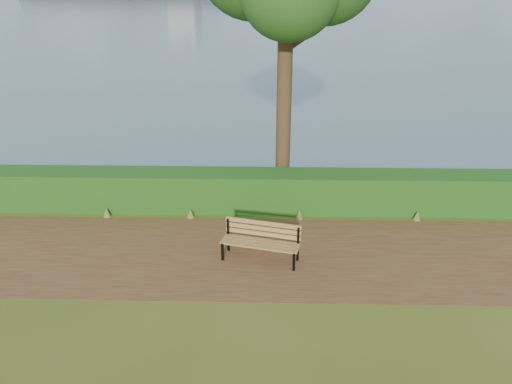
{
  "coord_description": "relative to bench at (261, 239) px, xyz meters",
  "views": [
    {
      "loc": [
        0.8,
        -9.0,
        5.66
      ],
      "look_at": [
        0.55,
        1.2,
        1.1
      ],
      "focal_mm": 35.0,
      "sensor_mm": 36.0,
      "label": 1
    }
  ],
  "objects": [
    {
      "name": "bench",
      "position": [
        0.0,
        0.0,
        0.0
      ],
      "size": [
        1.71,
        0.86,
        0.83
      ],
      "rotation": [
        0.0,
        0.0,
        -0.24
      ],
      "color": "black",
      "rests_on": "ground"
    },
    {
      "name": "ground",
      "position": [
        -0.68,
        -0.18,
        -0.48
      ],
      "size": [
        140.0,
        140.0,
        0.0
      ],
      "primitive_type": "plane",
      "color": "#425317",
      "rests_on": "ground"
    },
    {
      "name": "hedge",
      "position": [
        -0.68,
        2.42,
        0.02
      ],
      "size": [
        32.0,
        0.85,
        1.0
      ],
      "primitive_type": "cube",
      "color": "#144814",
      "rests_on": "ground"
    },
    {
      "name": "path",
      "position": [
        -0.68,
        0.12,
        -0.47
      ],
      "size": [
        40.0,
        3.4,
        0.01
      ],
      "primitive_type": "cube",
      "color": "#55301D",
      "rests_on": "ground"
    }
  ]
}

